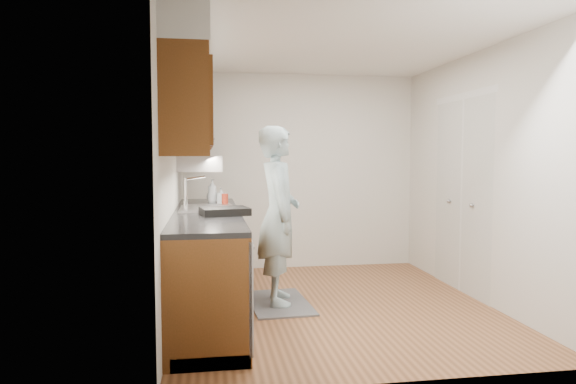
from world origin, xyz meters
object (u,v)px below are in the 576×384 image
at_px(soap_bottle_b, 221,195).
at_px(steel_can, 220,198).
at_px(person, 279,203).
at_px(soap_bottle_c, 213,194).
at_px(soap_bottle_a, 212,191).
at_px(soda_can, 225,200).
at_px(dish_rack, 225,211).

xyz_separation_m(soap_bottle_b, steel_can, (-0.01, 0.00, -0.03)).
xyz_separation_m(person, soap_bottle_c, (-0.62, 0.82, 0.04)).
xyz_separation_m(soap_bottle_a, soap_bottle_b, (0.09, -0.05, -0.04)).
distance_m(soap_bottle_c, soda_can, 0.43).
height_order(soap_bottle_a, soda_can, soap_bottle_a).
distance_m(person, steel_can, 0.86).
distance_m(soap_bottle_a, soap_bottle_c, 0.12).
bearing_deg(soap_bottle_c, steel_can, -66.64).
xyz_separation_m(soap_bottle_c, steel_can, (0.07, -0.17, -0.03)).
bearing_deg(soap_bottle_b, steel_can, 164.71).
relative_size(soap_bottle_b, dish_rack, 0.43).
relative_size(person, soap_bottle_b, 11.29).
bearing_deg(soda_can, soap_bottle_a, 112.82).
bearing_deg(soda_can, soap_bottle_b, 98.03).
distance_m(steel_can, dish_rack, 1.09).
relative_size(soap_bottle_a, dish_rack, 0.65).
height_order(soap_bottle_b, soda_can, soap_bottle_b).
relative_size(person, soda_can, 15.85).
bearing_deg(soap_bottle_b, soda_can, -81.97).
bearing_deg(soap_bottle_c, person, -52.72).
relative_size(soap_bottle_a, soda_can, 2.13).
xyz_separation_m(soda_can, dish_rack, (-0.03, -0.84, -0.03)).
distance_m(person, soap_bottle_b, 0.85).
distance_m(soap_bottle_b, steel_can, 0.03).
bearing_deg(dish_rack, soap_bottle_c, 84.04).
bearing_deg(soda_can, dish_rack, -92.10).
height_order(soap_bottle_b, dish_rack, soap_bottle_b).
xyz_separation_m(soap_bottle_a, dish_rack, (0.09, -1.14, -0.10)).
bearing_deg(person, dish_rack, 132.17).
bearing_deg(steel_can, soap_bottle_b, -15.29).
height_order(soap_bottle_a, soap_bottle_b, soap_bottle_a).
bearing_deg(soap_bottle_b, dish_rack, -89.79).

